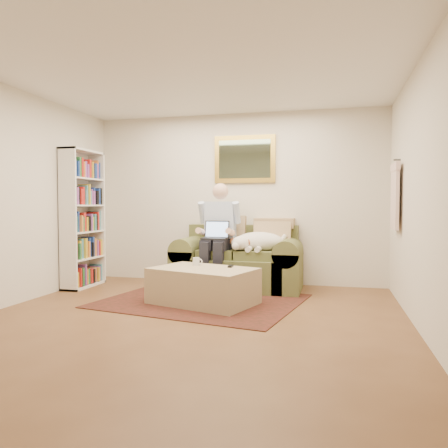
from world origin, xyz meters
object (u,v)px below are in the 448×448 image
at_px(sleeping_dog, 259,242).
at_px(bookshelf, 83,219).
at_px(ottoman, 203,286).
at_px(sofa, 238,267).
at_px(laptop, 216,234).
at_px(seated_man, 217,236).
at_px(coffee_mug, 196,261).

relative_size(sleeping_dog, bookshelf, 0.37).
bearing_deg(ottoman, sleeping_dog, 62.31).
height_order(sleeping_dog, bookshelf, bookshelf).
height_order(ottoman, bookshelf, bookshelf).
bearing_deg(bookshelf, sofa, 10.41).
distance_m(sofa, laptop, 0.60).
xyz_separation_m(seated_man, coffee_mug, (-0.08, -0.72, -0.27)).
height_order(sofa, seated_man, seated_man).
distance_m(seated_man, bookshelf, 2.00).
height_order(seated_man, laptop, seated_man).
distance_m(sofa, coffee_mug, 0.97).
height_order(coffee_mug, bookshelf, bookshelf).
bearing_deg(ottoman, bookshelf, 161.69).
bearing_deg(sleeping_dog, sofa, 164.26).
distance_m(seated_man, laptop, 0.08).
xyz_separation_m(sleeping_dog, ottoman, (-0.52, -1.00, -0.47)).
xyz_separation_m(sofa, laptop, (-0.27, -0.23, 0.48)).
relative_size(laptop, coffee_mug, 3.49).
height_order(laptop, ottoman, laptop).
distance_m(sleeping_dog, coffee_mug, 1.06).
relative_size(seated_man, ottoman, 1.26).
xyz_separation_m(seated_man, laptop, (0.00, -0.07, 0.04)).
relative_size(seated_man, laptop, 4.33).
distance_m(sofa, sleeping_dog, 0.51).
xyz_separation_m(ottoman, coffee_mug, (-0.15, 0.21, 0.27)).
xyz_separation_m(sleeping_dog, coffee_mug, (-0.68, -0.79, -0.20)).
bearing_deg(ottoman, coffee_mug, 126.71).
height_order(sofa, bookshelf, bookshelf).
xyz_separation_m(seated_man, ottoman, (0.07, -0.92, -0.54)).
height_order(seated_man, sleeping_dog, seated_man).
distance_m(sleeping_dog, bookshelf, 2.60).
distance_m(sofa, bookshelf, 2.38).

